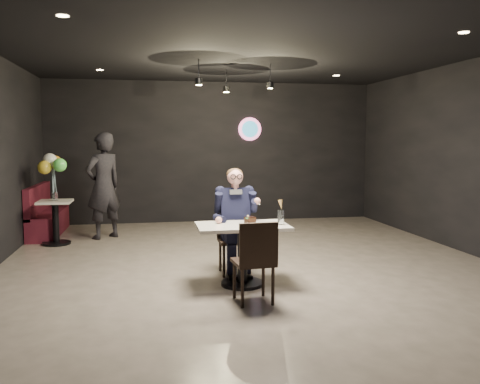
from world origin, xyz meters
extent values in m
plane|color=gray|center=(0.00, 0.00, 0.00)|extent=(9.00, 9.00, 0.00)
cube|color=black|center=(0.00, 2.00, 2.88)|extent=(1.40, 1.20, 0.36)
cube|color=white|center=(-0.28, -0.45, 0.38)|extent=(1.10, 0.70, 0.75)
cube|color=black|center=(-0.28, 0.10, 0.46)|extent=(0.42, 0.46, 0.92)
cube|color=black|center=(-0.28, -1.10, 0.46)|extent=(0.46, 0.49, 0.92)
cube|color=black|center=(-0.28, 0.10, 0.72)|extent=(0.60, 0.80, 1.44)
cylinder|color=white|center=(-0.21, -0.55, 0.76)|extent=(0.23, 0.23, 0.01)
cube|color=black|center=(-0.20, -0.51, 0.80)|extent=(0.14, 0.13, 0.08)
ellipsoid|color=#2E8F41|center=(-0.23, -0.55, 0.84)|extent=(0.06, 0.04, 0.01)
cylinder|color=silver|center=(0.18, -0.52, 0.84)|extent=(0.08, 0.08, 0.17)
cone|color=#DEB35B|center=(0.18, -0.52, 0.99)|extent=(0.07, 0.07, 0.12)
cube|color=#490F1D|center=(-3.25, 3.50, 0.47)|extent=(0.47, 1.86, 0.93)
cube|color=white|center=(-2.95, 2.50, 0.34)|extent=(0.54, 0.54, 0.68)
cylinder|color=silver|center=(-2.95, 2.50, 0.82)|extent=(0.10, 0.10, 0.15)
cube|color=gold|center=(-2.95, 2.50, 1.24)|extent=(0.41, 0.41, 0.68)
imported|color=black|center=(-2.18, 2.91, 0.95)|extent=(0.83, 0.78, 1.90)
camera|label=1|loc=(-1.39, -6.42, 1.77)|focal=38.00mm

